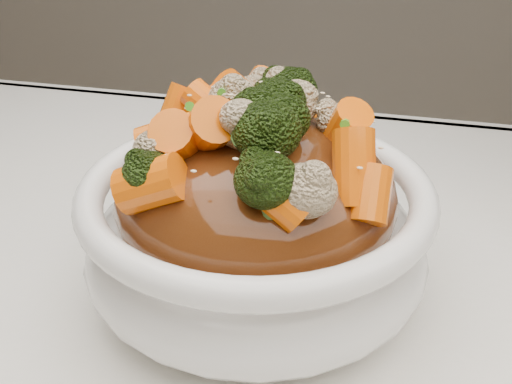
% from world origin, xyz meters
% --- Properties ---
extents(tablecloth, '(1.20, 0.80, 0.04)m').
position_xyz_m(tablecloth, '(0.00, 0.00, 0.73)').
color(tablecloth, white).
rests_on(tablecloth, dining_table).
extents(bowl, '(0.31, 0.31, 0.09)m').
position_xyz_m(bowl, '(-0.01, 0.03, 0.80)').
color(bowl, white).
rests_on(bowl, tablecloth).
extents(sauce_base, '(0.25, 0.25, 0.11)m').
position_xyz_m(sauce_base, '(-0.01, 0.03, 0.83)').
color(sauce_base, '#4E250D').
rests_on(sauce_base, bowl).
extents(carrots, '(0.25, 0.25, 0.06)m').
position_xyz_m(carrots, '(-0.01, 0.03, 0.90)').
color(carrots, orange).
rests_on(carrots, sauce_base).
extents(broccoli, '(0.25, 0.25, 0.05)m').
position_xyz_m(broccoli, '(-0.01, 0.03, 0.90)').
color(broccoli, black).
rests_on(broccoli, sauce_base).
extents(cauliflower, '(0.25, 0.25, 0.04)m').
position_xyz_m(cauliflower, '(-0.01, 0.03, 0.90)').
color(cauliflower, '#CDB58C').
rests_on(cauliflower, sauce_base).
extents(scallions, '(0.18, 0.18, 0.02)m').
position_xyz_m(scallions, '(-0.01, 0.03, 0.90)').
color(scallions, green).
rests_on(scallions, sauce_base).
extents(sesame_seeds, '(0.22, 0.22, 0.01)m').
position_xyz_m(sesame_seeds, '(-0.01, 0.03, 0.90)').
color(sesame_seeds, beige).
rests_on(sesame_seeds, sauce_base).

